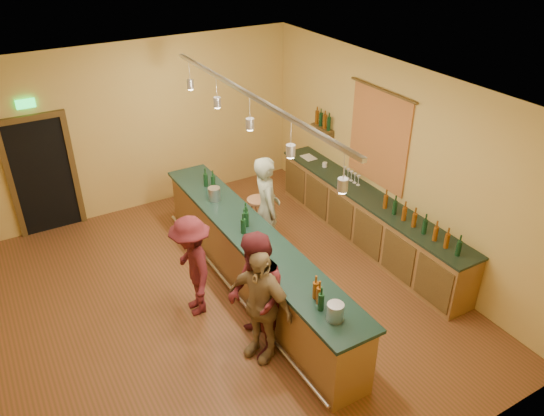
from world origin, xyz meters
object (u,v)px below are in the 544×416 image
bar_stool (258,206)px  bartender (267,209)px  customer_a (256,296)px  back_counter (367,219)px  customer_c (192,266)px  tasting_bar (253,258)px  customer_b (260,305)px

bar_stool → bartender: bearing=-104.6°
customer_a → bartender: bearing=161.2°
back_counter → customer_c: size_ratio=2.90×
tasting_bar → customer_a: 1.27m
customer_a → customer_b: customer_a is taller
customer_c → bartender: bearing=119.5°
bartender → customer_b: size_ratio=1.12×
back_counter → bartender: (-1.72, 0.51, 0.44)m
back_counter → customer_b: size_ratio=2.75×
tasting_bar → customer_c: size_ratio=3.25×
bartender → customer_b: bearing=163.8°
tasting_bar → customer_c: (-0.95, 0.04, 0.18)m
customer_c → bar_stool: bearing=132.3°
customer_b → customer_c: 1.31m
bar_stool → customer_b: bearing=-118.4°
bartender → bar_stool: (0.15, 0.57, -0.27)m
tasting_bar → customer_a: size_ratio=2.84×
customer_a → customer_c: (-0.40, 1.15, -0.11)m
customer_c → customer_b: bearing=25.0°
back_counter → bartender: bearing=163.3°
tasting_bar → bar_stool: size_ratio=6.40×
customer_a → customer_c: 1.23m
customer_b → customer_a: bearing=156.1°
customer_b → bar_stool: (1.34, 2.48, -0.17)m
customer_b → bartender: bearing=124.1°
bar_stool → tasting_bar: bearing=-121.9°
bartender → customer_a: (-1.19, -1.81, -0.03)m
back_counter → tasting_bar: 2.37m
back_counter → tasting_bar: size_ratio=0.89×
customer_a → customer_c: bearing=-146.2°
bartender → customer_c: (-1.59, -0.65, -0.14)m
bartender → customer_a: bearing=162.5°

